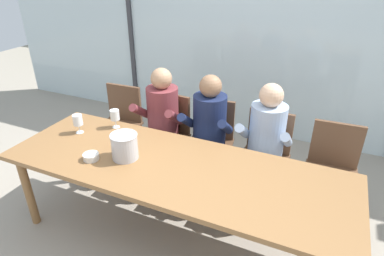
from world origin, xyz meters
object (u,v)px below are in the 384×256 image
Objects in this scene: tasting_bowl at (91,157)px; chair_center at (211,137)px; chair_near_window_right at (332,166)px; wine_glass_near_bucket at (115,116)px; person_navy_polo at (207,130)px; chair_left_of_center at (167,130)px; wine_glass_by_left_taster at (78,121)px; person_maroon_top at (160,120)px; dining_table at (173,172)px; chair_near_curtain at (121,119)px; chair_right_of_center at (265,151)px; person_pale_blue_shirt at (264,141)px; ice_bucket_primary at (125,146)px.

chair_center is at bearing 61.54° from tasting_bowl.
wine_glass_near_bucket reaches higher than chair_near_window_right.
person_navy_polo is (0.02, -0.17, 0.17)m from chair_center.
chair_left_of_center is at bearing 177.44° from chair_near_window_right.
tasting_bowl is at bearing -38.81° from wine_glass_by_left_taster.
person_maroon_top is 0.93m from tasting_bowl.
dining_table is at bearing -23.87° from wine_glass_near_bucket.
person_navy_polo reaches higher than chair_near_window_right.
person_maroon_top reaches higher than chair_near_curtain.
chair_right_of_center is at bearing -2.56° from chair_near_curtain.
wine_glass_by_left_taster reaches higher than tasting_bowl.
wine_glass_by_left_taster is (-0.99, -0.61, 0.17)m from person_navy_polo.
person_navy_polo is at bearing -164.42° from chair_right_of_center.
person_maroon_top reaches higher than dining_table.
tasting_bowl is (0.50, -1.06, 0.25)m from chair_near_curtain.
person_pale_blue_shirt is at bearing 21.48° from wine_glass_by_left_taster.
person_navy_polo reaches higher than chair_near_curtain.
chair_near_curtain is 1.67m from person_pale_blue_shirt.
wine_glass_by_left_taster is at bearing -149.51° from chair_center.
chair_right_of_center is 0.22m from person_pale_blue_shirt.
wine_glass_by_left_taster reaches higher than chair_right_of_center.
ice_bucket_primary is 1.73× the size of tasting_bowl.
dining_table is 1.03m from wine_glass_by_left_taster.
tasting_bowl is 0.71× the size of wine_glass_by_left_taster.
chair_near_window_right is (1.16, -0.04, 0.00)m from chair_center.
wine_glass_near_bucket reaches higher than chair_left_of_center.
tasting_bowl is (-0.59, -1.09, 0.25)m from chair_center.
chair_near_window_right is 4.20× the size of ice_bucket_primary.
chair_right_of_center is at bearing 4.81° from chair_left_of_center.
person_navy_polo and person_pale_blue_shirt have the same top height.
chair_right_of_center is at bearing 91.36° from person_pale_blue_shirt.
wine_glass_near_bucket reaches higher than chair_center.
ice_bucket_primary is at bearing -16.22° from wine_glass_by_left_taster.
chair_near_curtain is 4.20× the size of ice_bucket_primary.
chair_near_curtain is 0.74× the size of person_maroon_top.
wine_glass_by_left_taster is (-1.54, -0.61, 0.17)m from person_pale_blue_shirt.
chair_right_of_center reaches higher than tasting_bowl.
chair_right_of_center is at bearing 177.01° from chair_near_window_right.
chair_near_window_right is 1.80m from ice_bucket_primary.
chair_left_of_center is at bearing 82.80° from person_maroon_top.
person_maroon_top is 6.97× the size of wine_glass_near_bucket.
person_pale_blue_shirt is (1.66, -0.15, 0.17)m from chair_near_curtain.
chair_left_of_center is at bearing -3.19° from chair_near_curtain.
chair_near_window_right is 0.63m from person_pale_blue_shirt.
chair_near_curtain is at bearing -176.20° from chair_left_of_center.
dining_table is 1.42m from chair_near_window_right.
chair_center and chair_right_of_center have the same top height.
dining_table is 2.22× the size of person_navy_polo.
chair_near_window_right reaches higher than tasting_bowl.
chair_near_window_right is at bearing -2.64° from chair_near_curtain.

